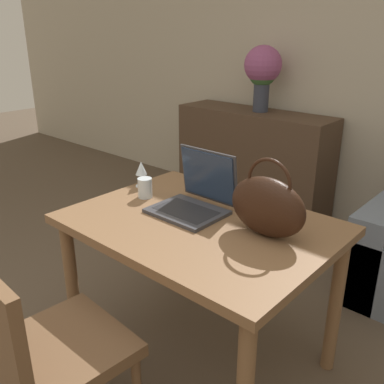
{
  "coord_description": "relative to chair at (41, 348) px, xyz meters",
  "views": [
    {
      "loc": [
        1.03,
        -0.45,
        1.51
      ],
      "look_at": [
        -0.1,
        0.83,
        0.85
      ],
      "focal_mm": 40.0,
      "sensor_mm": 36.0,
      "label": 1
    }
  ],
  "objects": [
    {
      "name": "flower_vase",
      "position": [
        -0.77,
        2.49,
        0.7
      ],
      "size": [
        0.3,
        0.3,
        0.52
      ],
      "color": "#333847",
      "rests_on": "sideboard"
    },
    {
      "name": "handbag",
      "position": [
        0.36,
        0.82,
        0.37
      ],
      "size": [
        0.33,
        0.13,
        0.32
      ],
      "color": "black",
      "rests_on": "dining_table"
    },
    {
      "name": "drinking_glass",
      "position": [
        -0.31,
        0.78,
        0.29
      ],
      "size": [
        0.07,
        0.07,
        0.1
      ],
      "color": "silver",
      "rests_on": "dining_table"
    },
    {
      "name": "chair",
      "position": [
        0.0,
        0.0,
        0.0
      ],
      "size": [
        0.47,
        0.47,
        0.85
      ],
      "rotation": [
        0.0,
        0.0,
        -0.07
      ],
      "color": "brown",
      "rests_on": "ground_plane"
    },
    {
      "name": "sideboard",
      "position": [
        -0.82,
        2.48,
        -0.06
      ],
      "size": [
        1.37,
        0.4,
        0.86
      ],
      "color": "#4C3828",
      "rests_on": "ground_plane"
    },
    {
      "name": "laptop",
      "position": [
        -0.02,
        0.84,
        0.31
      ],
      "size": [
        0.32,
        0.3,
        0.27
      ],
      "color": "#38383D",
      "rests_on": "dining_table"
    },
    {
      "name": "dining_table",
      "position": [
        0.07,
        0.75,
        0.14
      ],
      "size": [
        1.12,
        0.83,
        0.73
      ],
      "color": "brown",
      "rests_on": "ground_plane"
    },
    {
      "name": "wine_glass",
      "position": [
        -0.43,
        0.87,
        0.33
      ],
      "size": [
        0.07,
        0.07,
        0.14
      ],
      "color": "silver",
      "rests_on": "dining_table"
    }
  ]
}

